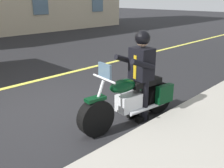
% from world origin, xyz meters
% --- Properties ---
extents(ground_plane, '(80.00, 80.00, 0.00)m').
position_xyz_m(ground_plane, '(0.00, 0.00, 0.00)').
color(ground_plane, black).
extents(lane_center_stripe, '(60.00, 0.16, 0.01)m').
position_xyz_m(lane_center_stripe, '(0.00, -2.00, 0.01)').
color(lane_center_stripe, '#E5DB4C').
rests_on(lane_center_stripe, ground_plane).
extents(motorcycle_main, '(2.22, 0.77, 1.26)m').
position_xyz_m(motorcycle_main, '(-0.81, 1.58, 0.45)').
color(motorcycle_main, black).
rests_on(motorcycle_main, ground_plane).
extents(rider_main, '(0.67, 0.60, 1.74)m').
position_xyz_m(rider_main, '(-0.99, 1.61, 1.04)').
color(rider_main, black).
rests_on(rider_main, ground_plane).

